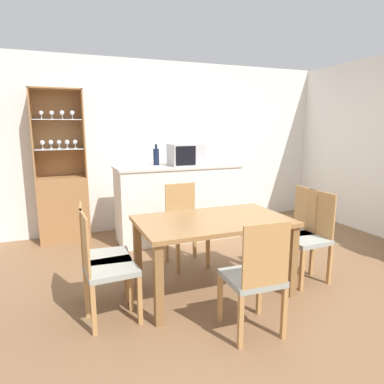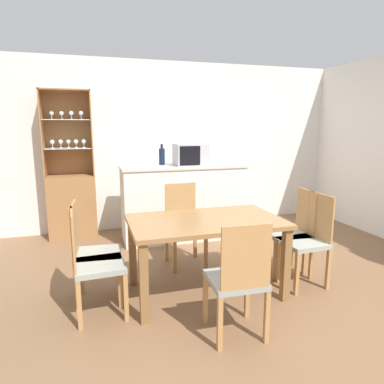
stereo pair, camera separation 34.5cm
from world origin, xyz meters
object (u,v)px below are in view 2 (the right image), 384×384
dining_table (205,229)px  dining_chair_side_left_near (93,264)px  display_cabinet (72,195)px  dining_chair_side_left_far (93,253)px  dining_chair_side_right_far (292,233)px  dining_chair_side_right_near (306,240)px  dining_chair_head_far (184,225)px  dining_chair_head_near (238,280)px  wine_bottle (162,156)px  microwave (191,155)px

dining_table → dining_chair_side_left_near: bearing=-172.7°
display_cabinet → dining_chair_side_left_far: 2.06m
dining_chair_side_right_far → dining_chair_side_left_far: bearing=94.1°
dining_chair_side_left_near → dining_chair_side_right_near: 2.06m
display_cabinet → dining_chair_side_left_far: (0.25, -2.04, -0.15)m
dining_chair_side_left_far → dining_chair_side_right_near: same height
dining_chair_side_left_near → dining_chair_head_far: (1.03, 0.88, 0.00)m
dining_chair_head_far → dining_chair_head_near: same height
dining_chair_side_right_far → dining_chair_side_left_near: bearing=101.4°
dining_chair_side_right_far → dining_chair_side_right_near: same height
display_cabinet → dining_chair_head_near: display_cabinet is taller
display_cabinet → dining_chair_head_far: display_cabinet is taller
dining_chair_side_left_near → wine_bottle: 2.28m
dining_chair_side_left_near → dining_chair_side_left_far: size_ratio=1.00×
wine_bottle → display_cabinet: bearing=163.2°
dining_chair_side_right_far → dining_chair_head_near: bearing=134.6°
dining_chair_side_right_far → dining_chair_side_right_near: bearing=-175.7°
dining_chair_side_left_near → dining_chair_side_right_near: (2.06, 0.00, 0.00)m
dining_chair_head_near → dining_chair_side_right_far: bearing=43.0°
dining_chair_side_left_far → dining_chair_side_right_near: 2.07m
display_cabinet → dining_chair_side_right_far: (2.31, -2.04, -0.15)m
microwave → dining_chair_side_right_far: bearing=-65.2°
dining_chair_side_left_near → dining_chair_head_far: bearing=127.2°
dining_chair_side_left_near → dining_chair_side_right_near: same height
dining_chair_side_left_far → wine_bottle: (0.99, 1.66, 0.71)m
wine_bottle → dining_table: bearing=-88.9°
dining_table → dining_chair_side_left_far: 1.05m
display_cabinet → microwave: bearing=-18.8°
dining_chair_side_right_near → dining_table: bearing=80.5°
dining_chair_head_far → wine_bottle: wine_bottle is taller
dining_chair_side_right_far → wine_bottle: wine_bottle is taller
dining_chair_head_near → dining_chair_side_left_near: bearing=151.6°
dining_chair_side_left_far → dining_chair_head_far: same height
dining_table → dining_chair_head_near: bearing=-90.2°
dining_chair_side_left_near → wine_bottle: (0.99, 1.93, 0.71)m
dining_chair_side_left_far → dining_chair_side_left_near: bearing=4.2°
dining_chair_side_left_far → dining_chair_side_right_far: 2.06m
dining_chair_side_left_far → dining_table: bearing=86.9°
dining_chair_head_far → dining_chair_side_left_near: bearing=38.7°
dining_chair_head_far → dining_chair_side_right_near: size_ratio=1.00×
dining_chair_side_left_far → dining_chair_side_right_far: (2.06, -0.01, 0.00)m
dining_chair_side_right_far → microwave: size_ratio=2.08×
display_cabinet → microwave: display_cabinet is taller
dining_chair_side_right_near → microwave: (-0.69, 1.75, 0.73)m
dining_chair_side_right_near → wine_bottle: 2.31m
dining_table → microwave: bearing=78.3°
dining_chair_head_near → wine_bottle: (-0.03, 2.54, 0.71)m
dining_chair_head_far → microwave: 1.19m
wine_bottle → dining_chair_side_left_far: bearing=-120.9°
dining_chair_side_left_near → microwave: 2.34m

